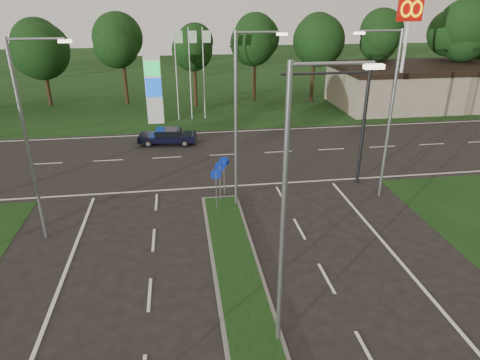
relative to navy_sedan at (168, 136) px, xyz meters
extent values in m
cube|color=black|center=(2.92, 27.92, -0.63)|extent=(160.00, 50.00, 0.02)
cube|color=black|center=(2.92, -3.08, -0.63)|extent=(160.00, 12.00, 0.02)
cube|color=gray|center=(24.92, 8.92, 1.37)|extent=(16.00, 9.00, 4.00)
cylinder|color=gray|center=(3.72, -21.08, 3.87)|extent=(0.16, 0.16, 9.00)
cylinder|color=gray|center=(4.82, -21.08, 8.27)|extent=(2.20, 0.10, 0.10)
cube|color=#FFF2CC|center=(5.92, -21.08, 8.17)|extent=(0.50, 0.22, 0.12)
cylinder|color=gray|center=(3.72, -11.08, 3.87)|extent=(0.16, 0.16, 9.00)
cylinder|color=gray|center=(4.82, -11.08, 8.27)|extent=(2.20, 0.10, 0.10)
cube|color=#FFF2CC|center=(5.92, -11.08, 8.17)|extent=(0.50, 0.22, 0.12)
cylinder|color=gray|center=(-5.58, -13.08, 3.87)|extent=(0.16, 0.16, 9.00)
cylinder|color=gray|center=(-4.48, -13.08, 8.27)|extent=(2.20, 0.10, 0.10)
cube|color=#FFF2CC|center=(-3.38, -13.08, 8.17)|extent=(0.50, 0.22, 0.12)
cylinder|color=gray|center=(11.92, -11.08, 3.87)|extent=(0.16, 0.16, 9.00)
cylinder|color=gray|center=(10.82, -11.08, 8.27)|extent=(2.20, 0.10, 0.10)
cube|color=#FFF2CC|center=(9.72, -11.08, 8.17)|extent=(0.50, 0.22, 0.12)
cylinder|color=black|center=(11.42, -9.08, 2.87)|extent=(0.20, 0.20, 7.00)
cylinder|color=black|center=(8.92, -9.08, 5.97)|extent=(5.00, 0.14, 0.14)
cube|color=black|center=(6.92, -9.08, 5.67)|extent=(0.28, 0.28, 0.90)
sphere|color=#FF190C|center=(6.92, -9.26, 5.97)|extent=(0.20, 0.20, 0.20)
cylinder|color=gray|center=(2.62, -11.58, 0.47)|extent=(0.06, 0.06, 2.20)
cylinder|color=#0C26A5|center=(2.62, -11.58, 1.47)|extent=(0.56, 0.04, 0.56)
cylinder|color=gray|center=(2.92, -10.58, 0.47)|extent=(0.06, 0.06, 2.20)
cylinder|color=#0C26A5|center=(2.92, -10.58, 1.47)|extent=(0.56, 0.04, 0.56)
cylinder|color=gray|center=(3.22, -9.88, 0.47)|extent=(0.06, 0.06, 2.20)
cylinder|color=#0C26A5|center=(3.22, -9.88, 1.47)|extent=(0.56, 0.04, 0.56)
cube|color=silver|center=(-1.08, 5.92, 2.37)|extent=(1.40, 0.30, 6.00)
cube|color=#0CA53F|center=(-1.08, 5.74, 4.17)|extent=(1.30, 0.08, 1.20)
cube|color=#0C3FBF|center=(-1.08, 5.74, 2.57)|extent=(1.30, 0.08, 1.60)
cylinder|color=silver|center=(0.92, 6.92, 3.37)|extent=(0.08, 0.08, 8.00)
cube|color=#B2D8B2|center=(1.27, 6.92, 6.57)|extent=(0.70, 0.02, 1.00)
cylinder|color=silver|center=(2.12, 6.92, 3.37)|extent=(0.08, 0.08, 8.00)
cube|color=#B2D8B2|center=(2.47, 6.92, 6.57)|extent=(0.70, 0.02, 1.00)
cylinder|color=silver|center=(3.32, 6.92, 3.37)|extent=(0.08, 0.08, 8.00)
cube|color=#B2D8B2|center=(3.67, 6.92, 6.57)|extent=(0.70, 0.02, 1.00)
cylinder|color=silver|center=(20.92, 4.92, 4.37)|extent=(0.30, 0.30, 10.00)
cube|color=#BF0C07|center=(20.92, 4.92, 8.77)|extent=(2.20, 0.35, 2.00)
torus|color=#FFC600|center=(20.47, 4.70, 8.77)|extent=(1.06, 0.16, 1.06)
torus|color=#FFC600|center=(21.37, 4.70, 8.77)|extent=(1.06, 0.16, 1.06)
cylinder|color=black|center=(2.92, 12.92, 1.57)|extent=(0.36, 0.36, 4.40)
sphere|color=black|center=(2.92, 12.92, 5.87)|extent=(6.00, 6.00, 6.00)
sphere|color=black|center=(3.22, 12.72, 6.87)|extent=(4.80, 4.80, 4.80)
cube|color=black|center=(-0.02, 0.00, -0.10)|extent=(4.42, 2.22, 0.43)
cube|color=black|center=(0.06, -0.01, 0.32)|extent=(2.03, 1.68, 0.41)
cube|color=black|center=(0.06, -0.01, 0.52)|extent=(1.68, 1.56, 0.04)
cylinder|color=black|center=(-1.46, -0.62, -0.33)|extent=(0.62, 0.26, 0.60)
cylinder|color=black|center=(-1.28, 0.94, -0.33)|extent=(0.62, 0.26, 0.60)
cylinder|color=black|center=(1.24, -0.94, -0.33)|extent=(0.62, 0.26, 0.60)
cylinder|color=black|center=(1.42, 0.63, -0.33)|extent=(0.62, 0.26, 0.60)
camera|label=1|loc=(0.91, -31.61, 9.85)|focal=32.00mm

